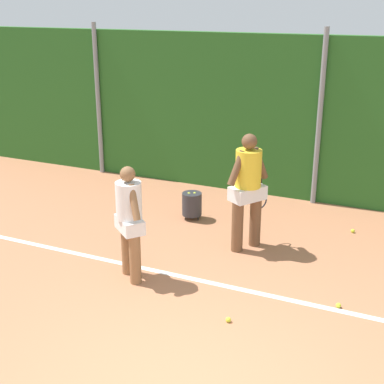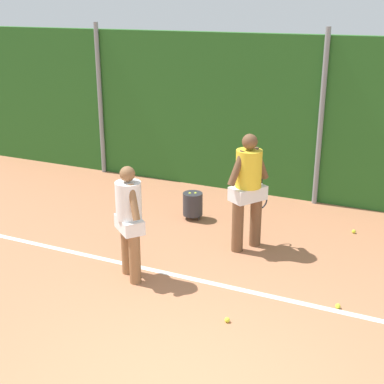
{
  "view_description": "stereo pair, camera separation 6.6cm",
  "coord_description": "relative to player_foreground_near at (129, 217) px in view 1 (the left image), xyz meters",
  "views": [
    {
      "loc": [
        1.86,
        -3.9,
        3.81
      ],
      "look_at": [
        -1.16,
        2.88,
        1.14
      ],
      "focal_mm": 50.26,
      "sensor_mm": 36.0,
      "label": 1
    },
    {
      "loc": [
        1.92,
        -3.87,
        3.81
      ],
      "look_at": [
        -1.16,
        2.88,
        1.14
      ],
      "focal_mm": 50.26,
      "sensor_mm": 36.0,
      "label": 2
    }
  ],
  "objects": [
    {
      "name": "player_foreground_near",
      "position": [
        0.0,
        0.0,
        0.0
      ],
      "size": [
        0.58,
        0.54,
        1.68
      ],
      "rotation": [
        0.0,
        0.0,
        5.6
      ],
      "color": "#8C603D",
      "rests_on": "ground_plane"
    },
    {
      "name": "ball_hopper",
      "position": [
        -0.11,
        2.38,
        -0.66
      ],
      "size": [
        0.36,
        0.36,
        0.51
      ],
      "color": "#2D2D33",
      "rests_on": "ground_plane"
    },
    {
      "name": "tennis_ball_9",
      "position": [
        2.88,
        0.39,
        -0.91
      ],
      "size": [
        0.07,
        0.07,
        0.07
      ],
      "primitive_type": "sphere",
      "color": "#CCDB33",
      "rests_on": "ground_plane"
    },
    {
      "name": "player_midcourt",
      "position": [
        1.19,
        1.63,
        0.11
      ],
      "size": [
        0.57,
        0.77,
        1.89
      ],
      "rotation": [
        0.0,
        0.0,
        1.01
      ],
      "color": "brown",
      "rests_on": "ground_plane"
    },
    {
      "name": "hedge_fence_backdrop",
      "position": [
        1.75,
        4.31,
        0.65
      ],
      "size": [
        17.1,
        0.25,
        3.2
      ],
      "primitive_type": "cube",
      "color": "#286023",
      "rests_on": "ground_plane"
    },
    {
      "name": "tennis_ball_4",
      "position": [
        1.68,
        -0.51,
        -0.91
      ],
      "size": [
        0.07,
        0.07,
        0.07
      ],
      "primitive_type": "sphere",
      "color": "#CCDB33",
      "rests_on": "ground_plane"
    },
    {
      "name": "fence_post_center",
      "position": [
        1.75,
        4.13,
        0.73
      ],
      "size": [
        0.1,
        0.1,
        3.36
      ],
      "primitive_type": "cylinder",
      "color": "gray",
      "rests_on": "ground_plane"
    },
    {
      "name": "ground_plane",
      "position": [
        1.75,
        -0.19,
        -0.95
      ],
      "size": [
        26.31,
        26.31,
        0.0
      ],
      "primitive_type": "plane",
      "color": "#B2704C"
    },
    {
      "name": "tennis_ball_2",
      "position": [
        -1.95,
        3.47,
        -0.91
      ],
      "size": [
        0.07,
        0.07,
        0.07
      ],
      "primitive_type": "sphere",
      "color": "#CCDB33",
      "rests_on": "ground_plane"
    },
    {
      "name": "tennis_ball_8",
      "position": [
        2.7,
        2.94,
        -0.91
      ],
      "size": [
        0.07,
        0.07,
        0.07
      ],
      "primitive_type": "sphere",
      "color": "#CCDB33",
      "rests_on": "ground_plane"
    },
    {
      "name": "tennis_ball_5",
      "position": [
        -2.19,
        3.39,
        -0.91
      ],
      "size": [
        0.07,
        0.07,
        0.07
      ],
      "primitive_type": "sphere",
      "color": "#CCDB33",
      "rests_on": "ground_plane"
    },
    {
      "name": "court_baseline_paint",
      "position": [
        1.75,
        0.31,
        -0.94
      ],
      "size": [
        12.5,
        0.1,
        0.01
      ],
      "primitive_type": "cube",
      "color": "white",
      "rests_on": "ground_plane"
    },
    {
      "name": "fence_post_left",
      "position": [
        -3.18,
        4.13,
        0.73
      ],
      "size": [
        0.1,
        0.1,
        3.36
      ],
      "primitive_type": "cylinder",
      "color": "gray",
      "rests_on": "ground_plane"
    }
  ]
}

